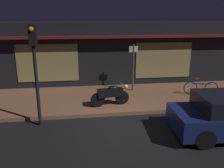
% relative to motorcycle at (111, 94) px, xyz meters
% --- Properties ---
extents(ground_plane, '(60.00, 60.00, 0.00)m').
position_rel_motorcycle_xyz_m(ground_plane, '(0.23, -1.85, -0.65)').
color(ground_plane, black).
extents(sidewalk_slab, '(18.00, 4.00, 0.15)m').
position_rel_motorcycle_xyz_m(sidewalk_slab, '(0.23, 1.15, -0.57)').
color(sidewalk_slab, brown).
rests_on(sidewalk_slab, ground_plane).
extents(storefront_building, '(18.00, 3.30, 3.60)m').
position_rel_motorcycle_xyz_m(storefront_building, '(0.23, 4.54, 1.16)').
color(storefront_building, black).
rests_on(storefront_building, ground_plane).
extents(motorcycle, '(1.69, 0.60, 0.97)m').
position_rel_motorcycle_xyz_m(motorcycle, '(0.00, 0.00, 0.00)').
color(motorcycle, black).
rests_on(motorcycle, sidewalk_slab).
extents(bicycle_parked, '(1.64, 0.47, 0.91)m').
position_rel_motorcycle_xyz_m(bicycle_parked, '(4.57, 0.85, -0.14)').
color(bicycle_parked, black).
rests_on(bicycle_parked, sidewalk_slab).
extents(sign_post, '(0.44, 0.09, 2.40)m').
position_rel_motorcycle_xyz_m(sign_post, '(1.42, 2.04, 0.86)').
color(sign_post, '#47474C').
rests_on(sign_post, sidewalk_slab).
extents(traffic_light_pole, '(0.24, 0.33, 3.60)m').
position_rel_motorcycle_xyz_m(traffic_light_pole, '(-2.78, -1.27, 1.83)').
color(traffic_light_pole, black).
rests_on(traffic_light_pole, ground_plane).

